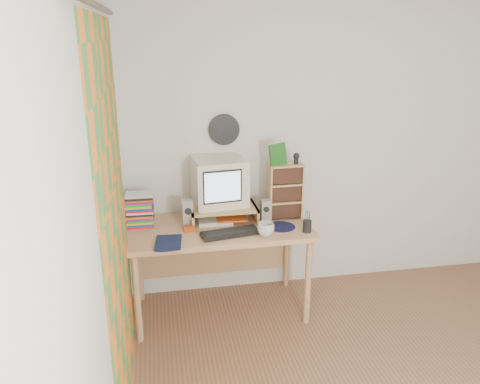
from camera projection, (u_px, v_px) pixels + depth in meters
name	position (u px, v px, depth m)	size (l,w,h in m)	color
back_wall	(332.00, 146.00, 3.97)	(3.50, 3.50, 0.00)	silver
left_wall	(98.00, 253.00, 2.04)	(3.50, 3.50, 0.00)	silver
curtain	(116.00, 231.00, 2.53)	(2.20, 2.20, 0.00)	orange
wall_disc	(224.00, 130.00, 3.73)	(0.25, 0.25, 0.02)	black
desk	(218.00, 238.00, 3.71)	(1.40, 0.70, 0.75)	tan
monitor_riser	(223.00, 210.00, 3.68)	(0.52, 0.30, 0.12)	tan
crt_monitor	(220.00, 182.00, 3.66)	(0.39, 0.39, 0.37)	silver
speaker_left	(188.00, 213.00, 3.57)	(0.08, 0.08, 0.21)	#A5A5AA
speaker_right	(265.00, 211.00, 3.66)	(0.07, 0.07, 0.18)	#A5A5AA
keyboard	(230.00, 233.00, 3.44)	(0.43, 0.14, 0.03)	black
dvd_stack	(139.00, 208.00, 3.57)	(0.21, 0.15, 0.29)	brown
cd_rack	(285.00, 191.00, 3.70)	(0.27, 0.14, 0.45)	tan
mug	(266.00, 229.00, 3.42)	(0.12, 0.12, 0.10)	silver
diary	(155.00, 242.00, 3.28)	(0.22, 0.17, 0.04)	#10183B
mousepad	(281.00, 227.00, 3.59)	(0.22, 0.22, 0.00)	black
pen_cup	(307.00, 224.00, 3.48)	(0.07, 0.07, 0.13)	black
papers	(221.00, 219.00, 3.69)	(0.26, 0.19, 0.04)	silver
red_box	(189.00, 229.00, 3.51)	(0.08, 0.05, 0.04)	#AF3E12
game_box	(278.00, 154.00, 3.58)	(0.13, 0.03, 0.17)	#195919
webcam	(296.00, 158.00, 3.62)	(0.05, 0.05, 0.09)	black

